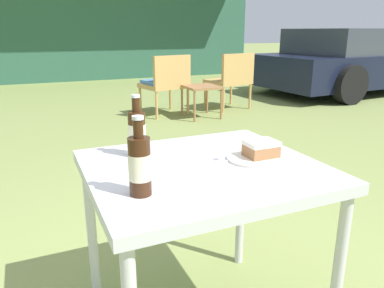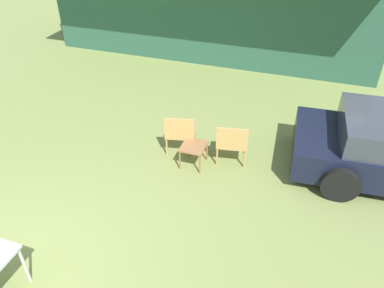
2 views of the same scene
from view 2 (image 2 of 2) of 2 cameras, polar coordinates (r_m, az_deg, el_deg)
wicker_chair_cushioned at (r=7.27m, az=-1.75°, el=2.03°), size 0.67×0.62×0.84m
wicker_chair_plain at (r=7.01m, az=6.13°, el=0.47°), size 0.65×0.60×0.84m
garden_side_table at (r=6.95m, az=0.24°, el=-0.63°), size 0.44×0.48×0.44m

